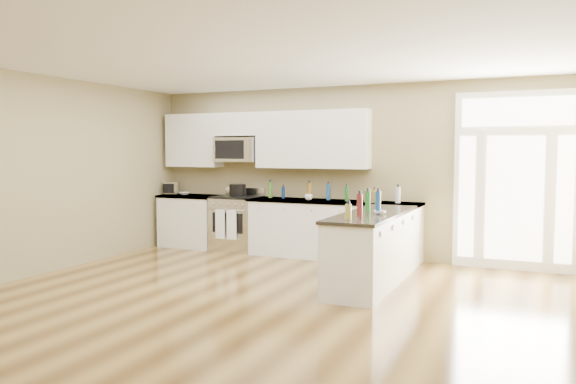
# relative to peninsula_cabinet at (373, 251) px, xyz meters

# --- Properties ---
(ground) EXTENTS (8.00, 8.00, 0.00)m
(ground) POSITION_rel_peninsula_cabinet_xyz_m (-0.93, -2.24, -0.43)
(ground) COLOR #533817
(room_shell) EXTENTS (8.00, 8.00, 8.00)m
(room_shell) POSITION_rel_peninsula_cabinet_xyz_m (-0.93, -2.24, 1.27)
(room_shell) COLOR #8E825A
(room_shell) RESTS_ON ground
(back_cabinet_left) EXTENTS (1.10, 0.66, 0.94)m
(back_cabinet_left) POSITION_rel_peninsula_cabinet_xyz_m (-3.80, 1.45, 0.00)
(back_cabinet_left) COLOR white
(back_cabinet_left) RESTS_ON ground
(back_cabinet_right) EXTENTS (2.85, 0.66, 0.94)m
(back_cabinet_right) POSITION_rel_peninsula_cabinet_xyz_m (-1.08, 1.45, 0.00)
(back_cabinet_right) COLOR white
(back_cabinet_right) RESTS_ON ground
(peninsula_cabinet) EXTENTS (0.69, 2.32, 0.94)m
(peninsula_cabinet) POSITION_rel_peninsula_cabinet_xyz_m (0.00, 0.00, 0.00)
(peninsula_cabinet) COLOR white
(peninsula_cabinet) RESTS_ON ground
(upper_cabinet_left) EXTENTS (1.04, 0.33, 0.95)m
(upper_cabinet_left) POSITION_rel_peninsula_cabinet_xyz_m (-3.81, 1.59, 1.49)
(upper_cabinet_left) COLOR white
(upper_cabinet_left) RESTS_ON room_shell
(upper_cabinet_right) EXTENTS (1.94, 0.33, 0.95)m
(upper_cabinet_right) POSITION_rel_peninsula_cabinet_xyz_m (-1.50, 1.59, 1.49)
(upper_cabinet_right) COLOR white
(upper_cabinet_right) RESTS_ON room_shell
(upper_cabinet_short) EXTENTS (0.82, 0.33, 0.40)m
(upper_cabinet_short) POSITION_rel_peninsula_cabinet_xyz_m (-2.88, 1.59, 1.77)
(upper_cabinet_short) COLOR white
(upper_cabinet_short) RESTS_ON room_shell
(microwave) EXTENTS (0.78, 0.41, 0.42)m
(microwave) POSITION_rel_peninsula_cabinet_xyz_m (-2.88, 1.56, 1.33)
(microwave) COLOR silver
(microwave) RESTS_ON room_shell
(entry_door) EXTENTS (1.70, 0.10, 2.60)m
(entry_door) POSITION_rel_peninsula_cabinet_xyz_m (1.62, 1.71, 0.87)
(entry_door) COLOR white
(entry_door) RESTS_ON ground
(kitchen_range) EXTENTS (0.79, 0.69, 1.08)m
(kitchen_range) POSITION_rel_peninsula_cabinet_xyz_m (-2.85, 1.45, 0.04)
(kitchen_range) COLOR silver
(kitchen_range) RESTS_ON ground
(stockpot) EXTENTS (0.37, 0.37, 0.22)m
(stockpot) POSITION_rel_peninsula_cabinet_xyz_m (-2.85, 1.49, 0.63)
(stockpot) COLOR black
(stockpot) RESTS_ON kitchen_range
(toaster_oven) EXTENTS (0.32, 0.29, 0.22)m
(toaster_oven) POSITION_rel_peninsula_cabinet_xyz_m (-4.25, 1.51, 0.62)
(toaster_oven) COLOR silver
(toaster_oven) RESTS_ON back_cabinet_left
(cardboard_box) EXTENTS (0.26, 0.22, 0.18)m
(cardboard_box) POSITION_rel_peninsula_cabinet_xyz_m (-0.40, 1.39, 0.60)
(cardboard_box) COLOR brown
(cardboard_box) RESTS_ON back_cabinet_right
(bowl_left) EXTENTS (0.25, 0.25, 0.05)m
(bowl_left) POSITION_rel_peninsula_cabinet_xyz_m (-3.94, 1.46, 0.53)
(bowl_left) COLOR white
(bowl_left) RESTS_ON back_cabinet_left
(bowl_peninsula) EXTENTS (0.18, 0.18, 0.05)m
(bowl_peninsula) POSITION_rel_peninsula_cabinet_xyz_m (0.13, -0.16, 0.53)
(bowl_peninsula) COLOR white
(bowl_peninsula) RESTS_ON peninsula_cabinet
(cup_counter) EXTENTS (0.16, 0.16, 0.10)m
(cup_counter) POSITION_rel_peninsula_cabinet_xyz_m (-1.45, 1.34, 0.55)
(cup_counter) COLOR white
(cup_counter) RESTS_ON back_cabinet_right
(counter_bottles) EXTENTS (2.41, 2.43, 0.29)m
(counter_bottles) POSITION_rel_peninsula_cabinet_xyz_m (-0.64, 0.73, 0.63)
(counter_bottles) COLOR #19591E
(counter_bottles) RESTS_ON back_cabinet_right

